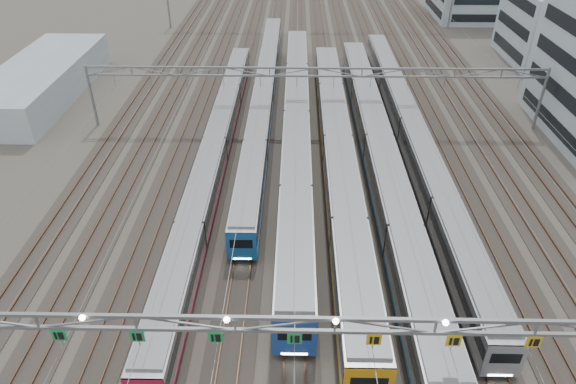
{
  "coord_description": "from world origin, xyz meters",
  "views": [
    {
      "loc": [
        -2.27,
        -19.87,
        29.25
      ],
      "look_at": [
        -2.98,
        19.29,
        3.5
      ],
      "focal_mm": 32.0,
      "sensor_mm": 36.0,
      "label": 1
    }
  ],
  "objects_px": {
    "train_c": "(297,124)",
    "west_shed": "(41,80)",
    "train_b": "(264,94)",
    "train_a": "(215,149)",
    "gantry_mid": "(315,79)",
    "train_e": "(378,149)",
    "train_f": "(410,130)",
    "train_d": "(337,150)",
    "depot_bldg_mid": "(555,26)",
    "gantry_near": "(334,330)"
  },
  "relations": [
    {
      "from": "train_c",
      "to": "west_shed",
      "type": "bearing_deg",
      "value": 159.78
    },
    {
      "from": "train_b",
      "to": "train_c",
      "type": "height_order",
      "value": "train_c"
    },
    {
      "from": "train_a",
      "to": "gantry_mid",
      "type": "distance_m",
      "value": 15.58
    },
    {
      "from": "train_b",
      "to": "train_e",
      "type": "height_order",
      "value": "train_e"
    },
    {
      "from": "train_b",
      "to": "train_c",
      "type": "xyz_separation_m",
      "value": [
        4.5,
        -10.15,
        0.31
      ]
    },
    {
      "from": "train_b",
      "to": "train_f",
      "type": "xyz_separation_m",
      "value": [
        18.0,
        -10.98,
        0.07
      ]
    },
    {
      "from": "train_f",
      "to": "west_shed",
      "type": "distance_m",
      "value": 52.09
    },
    {
      "from": "train_a",
      "to": "train_e",
      "type": "bearing_deg",
      "value": -0.71
    },
    {
      "from": "gantry_mid",
      "to": "train_d",
      "type": "bearing_deg",
      "value": -77.77
    },
    {
      "from": "depot_bldg_mid",
      "to": "west_shed",
      "type": "relative_size",
      "value": 0.53
    },
    {
      "from": "train_c",
      "to": "west_shed",
      "type": "height_order",
      "value": "west_shed"
    },
    {
      "from": "train_a",
      "to": "west_shed",
      "type": "xyz_separation_m",
      "value": [
        -27.58,
        19.3,
        0.41
      ]
    },
    {
      "from": "train_b",
      "to": "west_shed",
      "type": "xyz_separation_m",
      "value": [
        -32.08,
        3.33,
        0.39
      ]
    },
    {
      "from": "train_e",
      "to": "gantry_mid",
      "type": "height_order",
      "value": "gantry_mid"
    },
    {
      "from": "train_d",
      "to": "west_shed",
      "type": "relative_size",
      "value": 2.01
    },
    {
      "from": "west_shed",
      "to": "train_e",
      "type": "bearing_deg",
      "value": -23.18
    },
    {
      "from": "train_e",
      "to": "gantry_mid",
      "type": "distance_m",
      "value": 12.77
    },
    {
      "from": "train_f",
      "to": "depot_bldg_mid",
      "type": "height_order",
      "value": "depot_bldg_mid"
    },
    {
      "from": "train_e",
      "to": "gantry_near",
      "type": "height_order",
      "value": "gantry_near"
    },
    {
      "from": "train_b",
      "to": "depot_bldg_mid",
      "type": "xyz_separation_m",
      "value": [
        47.06,
        20.35,
        3.74
      ]
    },
    {
      "from": "train_d",
      "to": "depot_bldg_mid",
      "type": "height_order",
      "value": "depot_bldg_mid"
    },
    {
      "from": "train_e",
      "to": "train_a",
      "type": "bearing_deg",
      "value": 179.29
    },
    {
      "from": "train_b",
      "to": "depot_bldg_mid",
      "type": "height_order",
      "value": "depot_bldg_mid"
    },
    {
      "from": "train_a",
      "to": "gantry_mid",
      "type": "bearing_deg",
      "value": 41.08
    },
    {
      "from": "train_f",
      "to": "west_shed",
      "type": "bearing_deg",
      "value": 164.05
    },
    {
      "from": "train_b",
      "to": "train_f",
      "type": "relative_size",
      "value": 0.99
    },
    {
      "from": "train_b",
      "to": "train_c",
      "type": "distance_m",
      "value": 11.1
    },
    {
      "from": "train_b",
      "to": "west_shed",
      "type": "bearing_deg",
      "value": 174.07
    },
    {
      "from": "train_f",
      "to": "gantry_near",
      "type": "height_order",
      "value": "gantry_near"
    },
    {
      "from": "west_shed",
      "to": "train_c",
      "type": "bearing_deg",
      "value": -20.22
    },
    {
      "from": "gantry_near",
      "to": "gantry_mid",
      "type": "xyz_separation_m",
      "value": [
        0.05,
        40.12,
        -0.7
      ]
    },
    {
      "from": "train_d",
      "to": "train_e",
      "type": "bearing_deg",
      "value": 4.47
    },
    {
      "from": "train_c",
      "to": "gantry_near",
      "type": "bearing_deg",
      "value": -86.51
    },
    {
      "from": "depot_bldg_mid",
      "to": "gantry_near",
      "type": "bearing_deg",
      "value": -121.2
    },
    {
      "from": "train_f",
      "to": "gantry_near",
      "type": "bearing_deg",
      "value": -107.75
    },
    {
      "from": "west_shed",
      "to": "gantry_mid",
      "type": "bearing_deg",
      "value": -13.73
    },
    {
      "from": "west_shed",
      "to": "train_f",
      "type": "bearing_deg",
      "value": -15.95
    },
    {
      "from": "train_f",
      "to": "gantry_mid",
      "type": "height_order",
      "value": "gantry_mid"
    },
    {
      "from": "train_a",
      "to": "west_shed",
      "type": "height_order",
      "value": "west_shed"
    },
    {
      "from": "train_c",
      "to": "train_e",
      "type": "bearing_deg",
      "value": -33.88
    },
    {
      "from": "gantry_near",
      "to": "train_a",
      "type": "bearing_deg",
      "value": 110.28
    },
    {
      "from": "train_b",
      "to": "train_e",
      "type": "xyz_separation_m",
      "value": [
        13.5,
        -16.19,
        0.31
      ]
    },
    {
      "from": "gantry_near",
      "to": "depot_bldg_mid",
      "type": "height_order",
      "value": "depot_bldg_mid"
    },
    {
      "from": "train_a",
      "to": "train_c",
      "type": "distance_m",
      "value": 10.72
    },
    {
      "from": "train_f",
      "to": "gantry_mid",
      "type": "relative_size",
      "value": 1.18
    },
    {
      "from": "train_e",
      "to": "west_shed",
      "type": "bearing_deg",
      "value": 156.82
    },
    {
      "from": "train_b",
      "to": "gantry_near",
      "type": "height_order",
      "value": "gantry_near"
    },
    {
      "from": "train_d",
      "to": "gantry_near",
      "type": "bearing_deg",
      "value": -94.42
    },
    {
      "from": "train_a",
      "to": "train_c",
      "type": "xyz_separation_m",
      "value": [
        9.0,
        5.82,
        0.33
      ]
    },
    {
      "from": "gantry_mid",
      "to": "depot_bldg_mid",
      "type": "xyz_separation_m",
      "value": [
        40.31,
        26.51,
        -0.7
      ]
    }
  ]
}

